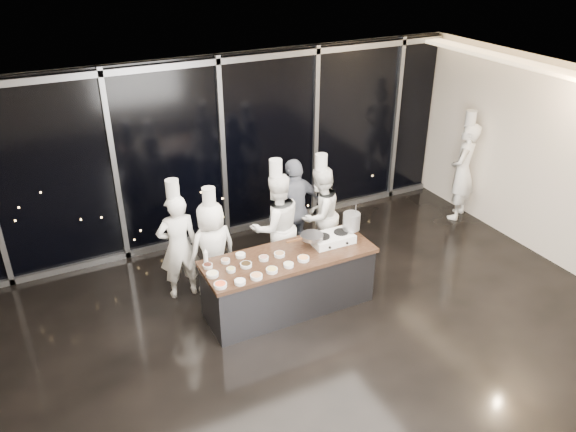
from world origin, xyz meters
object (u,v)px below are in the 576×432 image
frying_pan (311,236)px  chef_left (213,249)px  chef_far_left (178,245)px  demo_counter (289,282)px  guest (295,210)px  stove (332,238)px  chef_side (463,171)px  chef_center (276,226)px  stock_pot (351,221)px  chef_right (320,214)px

frying_pan → chef_left: size_ratio=0.33×
chef_far_left → chef_left: (0.45, -0.20, -0.07)m
demo_counter → chef_far_left: size_ratio=1.30×
chef_far_left → guest: chef_far_left is taller
stove → guest: size_ratio=0.35×
frying_pan → chef_side: (3.81, 1.09, -0.12)m
stove → chef_left: chef_left is taller
stove → chef_left: 1.75m
chef_far_left → chef_center: chef_center is taller
stock_pot → chef_far_left: size_ratio=0.13×
guest → chef_left: bearing=1.9°
demo_counter → frying_pan: frying_pan is taller
stove → chef_center: size_ratio=0.31×
demo_counter → chef_right: (1.07, 1.01, 0.38)m
chef_left → guest: guest is taller
frying_pan → guest: size_ratio=0.32×
stove → chef_side: bearing=18.8°
chef_right → stock_pot: bearing=67.3°
chef_left → guest: bearing=-174.5°
chef_far_left → guest: size_ratio=1.07×
stock_pot → chef_left: chef_left is taller
demo_counter → stock_pot: stock_pot is taller
stock_pot → chef_side: 3.35m
demo_counter → chef_far_left: 1.70m
frying_pan → chef_center: (-0.17, 0.80, -0.18)m
chef_side → chef_center: bearing=-28.7°
chef_left → chef_side: bearing=175.1°
demo_counter → chef_left: size_ratio=1.40×
stove → chef_right: bearing=71.1°
stove → demo_counter: bearing=-175.4°
stock_pot → guest: bearing=105.0°
demo_counter → frying_pan: (0.39, 0.06, 0.61)m
chef_far_left → chef_left: chef_far_left is taller
guest → chef_far_left: bearing=-6.8°
frying_pan → chef_far_left: bearing=151.0°
chef_far_left → guest: 2.02m
chef_left → chef_far_left: bearing=-32.5°
stove → frying_pan: frying_pan is taller
stock_pot → chef_far_left: chef_far_left is taller
stock_pot → chef_far_left: (-2.33, 0.99, -0.31)m
chef_center → chef_side: size_ratio=0.95×
frying_pan → chef_right: chef_right is taller
frying_pan → stock_pot: stock_pot is taller
demo_counter → chef_right: bearing=43.4°
chef_side → stove: bearing=-15.1°
stock_pot → demo_counter: bearing=-177.5°
stove → stock_pot: size_ratio=2.49×
frying_pan → chef_far_left: 1.95m
stove → stock_pot: 0.38m
stock_pot → guest: (-0.32, 1.18, -0.28)m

